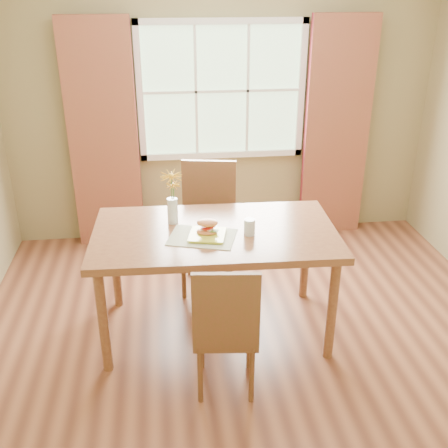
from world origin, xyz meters
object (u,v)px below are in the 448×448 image
chair_far (208,220)px  flower_vase (172,193)px  water_glass (249,227)px  dining_table (215,242)px  croissant_sandwich (207,227)px  chair_near (226,326)px

chair_far → flower_vase: bearing=-108.6°
chair_far → water_glass: chair_far is taller
dining_table → croissant_sandwich: size_ratio=10.69×
chair_near → water_glass: (0.24, 0.61, 0.37)m
water_glass → flower_vase: bearing=153.3°
dining_table → chair_far: bearing=90.6°
water_glass → dining_table: bearing=158.6°
chair_near → chair_far: chair_far is taller
croissant_sandwich → chair_near: bearing=-75.7°
dining_table → chair_far: size_ratio=1.60×
flower_vase → water_glass: bearing=-26.7°
chair_near → flower_vase: size_ratio=2.46×
chair_far → water_glass: size_ratio=9.38×
chair_far → croissant_sandwich: chair_far is taller
flower_vase → croissant_sandwich: bearing=-48.3°
dining_table → flower_vase: bearing=151.4°
chair_near → croissant_sandwich: 0.73m
croissant_sandwich → flower_vase: 0.38m
croissant_sandwich → flower_vase: bearing=141.3°
water_glass → chair_far: bearing=105.0°
chair_far → chair_near: bearing=-80.2°
dining_table → chair_far: chair_far is taller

